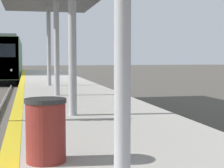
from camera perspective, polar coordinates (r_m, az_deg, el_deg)
train at (r=41.03m, az=-15.59°, el=3.71°), size 2.72×21.79×4.22m
trash_bin at (r=5.30m, az=-10.05°, el=-6.94°), size 0.58×0.58×0.89m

